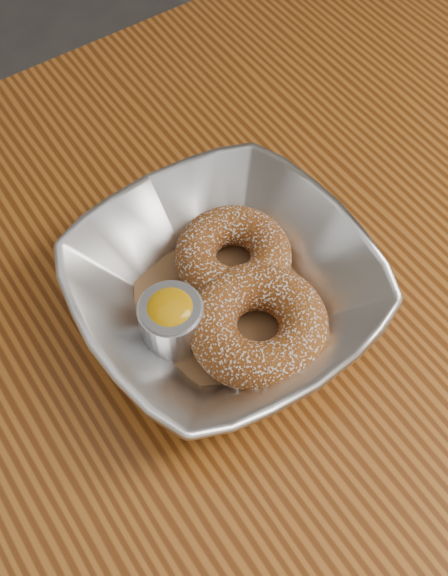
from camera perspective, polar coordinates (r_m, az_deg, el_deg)
ground_plane at (r=1.26m, az=2.29°, el=-20.02°), size 4.00×4.00×0.00m
table at (r=0.63m, az=4.30°, el=-7.73°), size 1.20×0.80×0.75m
serving_bowl at (r=0.53m, az=0.00°, el=-0.09°), size 0.23×0.23×0.06m
parchment at (r=0.55m, az=0.00°, el=-1.17°), size 0.20×0.20×0.00m
donut_back at (r=0.55m, az=0.80°, el=2.75°), size 0.12×0.12×0.03m
donut_front at (r=0.51m, az=2.89°, el=-3.19°), size 0.14×0.14×0.04m
ramekin at (r=0.51m, az=-4.46°, el=-2.68°), size 0.05×0.05×0.05m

